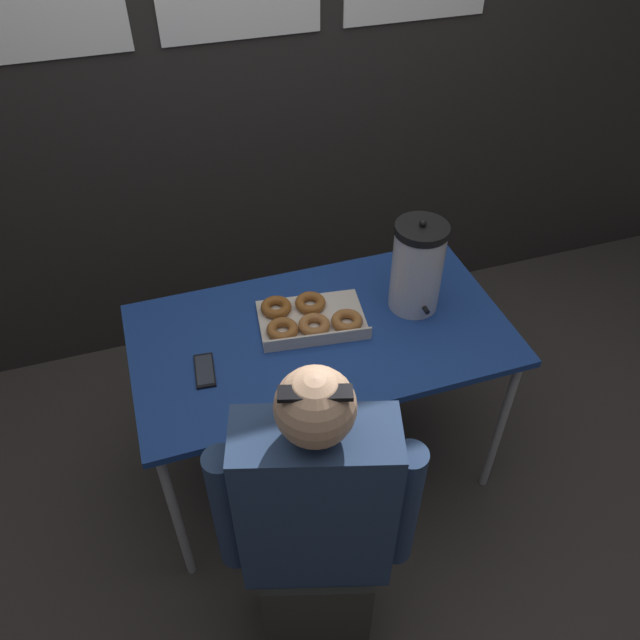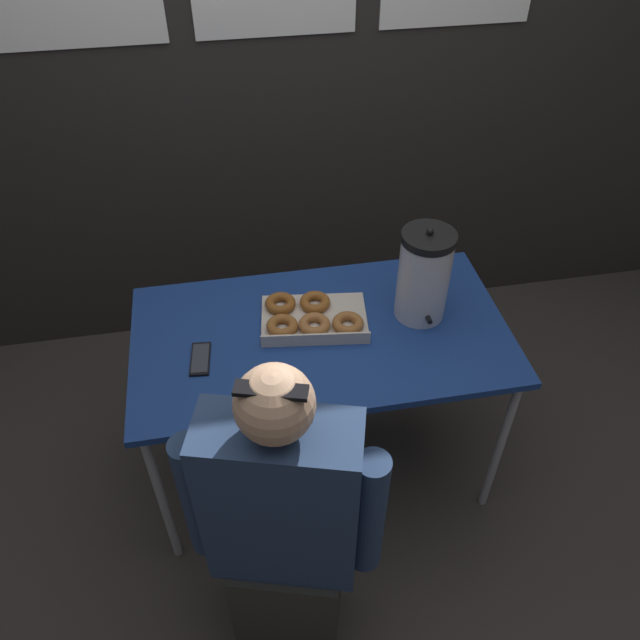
# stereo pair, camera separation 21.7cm
# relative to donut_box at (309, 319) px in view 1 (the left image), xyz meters

# --- Properties ---
(ground_plane) EXTENTS (12.00, 12.00, 0.00)m
(ground_plane) POSITION_rel_donut_box_xyz_m (0.03, -0.06, -0.80)
(ground_plane) COLOR #3D3833
(back_wall) EXTENTS (6.00, 0.11, 2.69)m
(back_wall) POSITION_rel_donut_box_xyz_m (0.03, 0.99, 0.55)
(back_wall) COLOR #282623
(back_wall) RESTS_ON ground
(folding_table) EXTENTS (1.33, 0.73, 0.77)m
(folding_table) POSITION_rel_donut_box_xyz_m (0.03, -0.06, -0.08)
(folding_table) COLOR navy
(folding_table) RESTS_ON ground
(donut_box) EXTENTS (0.41, 0.31, 0.05)m
(donut_box) POSITION_rel_donut_box_xyz_m (0.00, 0.00, 0.00)
(donut_box) COLOR beige
(donut_box) RESTS_ON folding_table
(coffee_urn) EXTENTS (0.19, 0.21, 0.37)m
(coffee_urn) POSITION_rel_donut_box_xyz_m (0.40, -0.02, 0.15)
(coffee_urn) COLOR silver
(coffee_urn) RESTS_ON folding_table
(cell_phone) EXTENTS (0.08, 0.16, 0.01)m
(cell_phone) POSITION_rel_donut_box_xyz_m (-0.40, -0.12, -0.02)
(cell_phone) COLOR black
(cell_phone) RESTS_ON folding_table
(person_seated) EXTENTS (0.55, 0.32, 1.30)m
(person_seated) POSITION_rel_donut_box_xyz_m (-0.20, -0.71, -0.18)
(person_seated) COLOR #33332D
(person_seated) RESTS_ON ground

